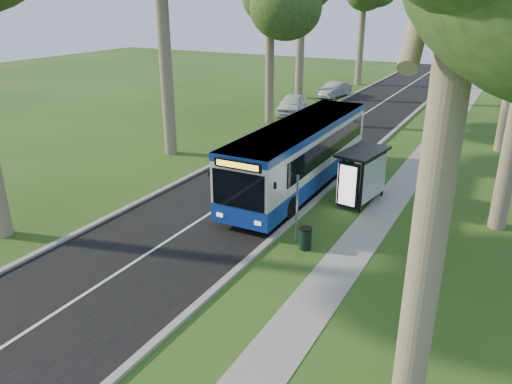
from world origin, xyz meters
TOP-DOWN VIEW (x-y plane):
  - ground at (0.00, 0.00)m, footprint 120.00×120.00m
  - road at (-3.50, 10.00)m, footprint 7.00×100.00m
  - kerb_east at (0.00, 10.00)m, footprint 0.25×100.00m
  - kerb_west at (-7.00, 10.00)m, footprint 0.25×100.00m
  - centre_line at (-3.50, 10.00)m, footprint 0.12×100.00m
  - footpath at (3.00, 10.00)m, footprint 1.50×100.00m
  - bus at (-1.40, 6.35)m, footprint 2.63×12.11m
  - bus_stop_sign at (0.88, 0.84)m, footprint 0.18×0.36m
  - bus_shelter at (1.87, 5.67)m, footprint 1.90×2.98m
  - litter_bin at (1.39, 0.54)m, footprint 0.48×0.48m
  - car_white at (-8.68, 21.38)m, footprint 2.71×4.80m
  - car_silver at (-8.22, 29.96)m, footprint 2.24×4.36m

SIDE VIEW (x-z plane):
  - ground at x=0.00m, z-range 0.00..0.00m
  - road at x=-3.50m, z-range 0.00..0.02m
  - footpath at x=3.00m, z-range 0.00..0.02m
  - centre_line at x=-3.50m, z-range 0.02..0.02m
  - kerb_east at x=0.00m, z-range 0.00..0.12m
  - kerb_west at x=-7.00m, z-range 0.00..0.12m
  - litter_bin at x=1.39m, z-range 0.01..0.85m
  - car_silver at x=-8.22m, z-range 0.00..1.37m
  - car_white at x=-8.68m, z-range 0.00..1.54m
  - bus at x=-1.40m, z-range 0.06..3.26m
  - bus_stop_sign at x=0.88m, z-range 0.32..3.03m
  - bus_shelter at x=1.87m, z-range 0.49..2.89m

